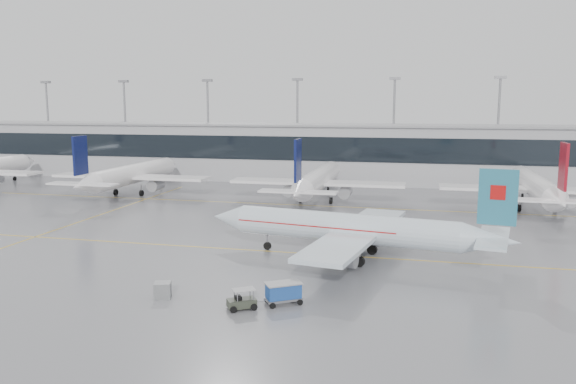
% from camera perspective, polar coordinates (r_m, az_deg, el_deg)
% --- Properties ---
extents(ground, '(320.00, 320.00, 0.00)m').
position_cam_1_polar(ground, '(64.38, -2.47, -6.00)').
color(ground, slate).
rests_on(ground, ground).
extents(taxi_line_main, '(120.00, 0.25, 0.01)m').
position_cam_1_polar(taxi_line_main, '(64.38, -2.47, -5.99)').
color(taxi_line_main, gold).
rests_on(taxi_line_main, ground).
extents(taxi_line_north, '(120.00, 0.25, 0.01)m').
position_cam_1_polar(taxi_line_north, '(92.94, 2.55, -1.39)').
color(taxi_line_north, gold).
rests_on(taxi_line_north, ground).
extents(taxi_line_cross, '(0.25, 60.00, 0.01)m').
position_cam_1_polar(taxi_line_cross, '(89.91, -18.50, -2.19)').
color(taxi_line_cross, gold).
rests_on(taxi_line_cross, ground).
extents(terminal, '(180.00, 15.00, 12.00)m').
position_cam_1_polar(terminal, '(123.50, 5.35, 3.91)').
color(terminal, '#A1A1A5').
rests_on(terminal, ground).
extents(terminal_glass, '(180.00, 0.20, 5.00)m').
position_cam_1_polar(terminal_glass, '(115.93, 4.84, 4.35)').
color(terminal_glass, black).
rests_on(terminal_glass, ground).
extents(terminal_roof, '(182.00, 16.00, 0.40)m').
position_cam_1_polar(terminal_roof, '(123.13, 5.39, 6.79)').
color(terminal_roof, gray).
rests_on(terminal_roof, ground).
extents(light_masts, '(156.40, 1.00, 22.60)m').
position_cam_1_polar(light_masts, '(129.04, 5.77, 7.38)').
color(light_masts, gray).
rests_on(light_masts, ground).
extents(air_canada_jet, '(33.97, 26.81, 10.41)m').
position_cam_1_polar(air_canada_jet, '(60.57, 6.90, -3.82)').
color(air_canada_jet, silver).
rests_on(air_canada_jet, ground).
extents(parked_jet_b, '(29.64, 36.96, 11.72)m').
position_cam_1_polar(parked_jet_b, '(107.79, -15.66, 1.69)').
color(parked_jet_b, white).
rests_on(parked_jet_b, ground).
extents(parked_jet_c, '(29.64, 36.96, 11.72)m').
position_cam_1_polar(parked_jet_c, '(95.95, 2.98, 1.17)').
color(parked_jet_c, white).
rests_on(parked_jet_c, ground).
extents(parked_jet_d, '(29.64, 36.96, 11.72)m').
position_cam_1_polar(parked_jet_d, '(96.14, 23.96, 0.43)').
color(parked_jet_d, white).
rests_on(parked_jet_d, ground).
extents(baggage_tug, '(3.28, 2.49, 1.66)m').
position_cam_1_polar(baggage_tug, '(46.64, -4.73, -11.09)').
color(baggage_tug, '#32372C').
rests_on(baggage_tug, ground).
extents(baggage_cart, '(3.38, 2.98, 1.85)m').
position_cam_1_polar(baggage_cart, '(47.46, -0.47, -10.07)').
color(baggage_cart, gray).
rests_on(baggage_cart, ground).
extents(gse_unit, '(1.74, 1.67, 1.40)m').
position_cam_1_polar(gse_unit, '(50.13, -12.62, -9.71)').
color(gse_unit, slate).
rests_on(gse_unit, ground).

